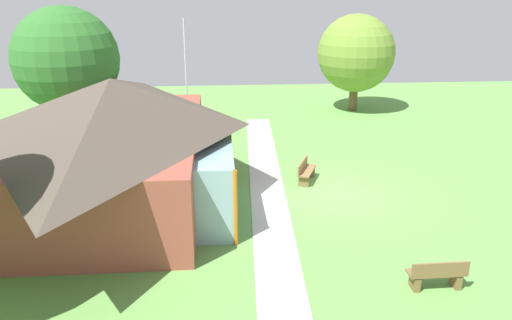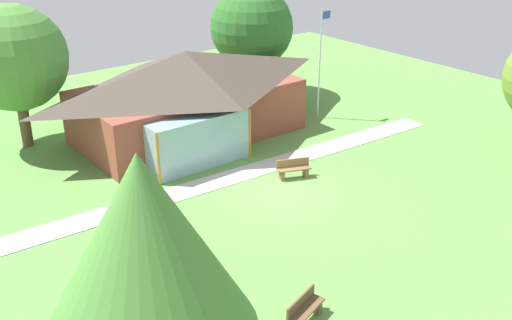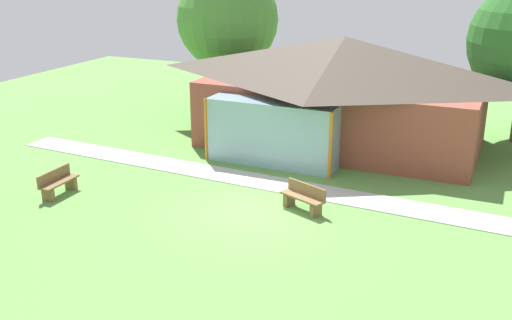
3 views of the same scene
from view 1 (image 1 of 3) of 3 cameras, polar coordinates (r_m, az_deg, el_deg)
name	(u,v)px [view 1 (image 1 of 3)]	position (r m, az deg, el deg)	size (l,w,h in m)	color
ground_plane	(331,194)	(19.16, 8.49, -3.84)	(44.00, 44.00, 0.00)	#609947
pavilion	(119,138)	(18.63, -15.20, 2.46)	(11.83, 7.61, 4.39)	brown
footpath	(268,196)	(18.78, 1.38, -4.06)	(22.41, 1.30, 0.03)	#BCB7B2
flagpole	(186,75)	(25.08, -7.92, 9.48)	(0.64, 0.08, 5.96)	silver
bench_rear_near_path	(306,172)	(20.13, 5.66, -1.33)	(1.55, 0.98, 0.84)	brown
bench_mid_left	(437,275)	(14.02, 19.80, -12.15)	(0.46, 1.51, 0.84)	brown
tree_far_east	(356,53)	(31.67, 11.25, 11.75)	(4.65, 4.65, 5.85)	brown
tree_behind_pavilion_right	(66,60)	(25.48, -20.67, 10.55)	(4.90, 4.90, 6.59)	brown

